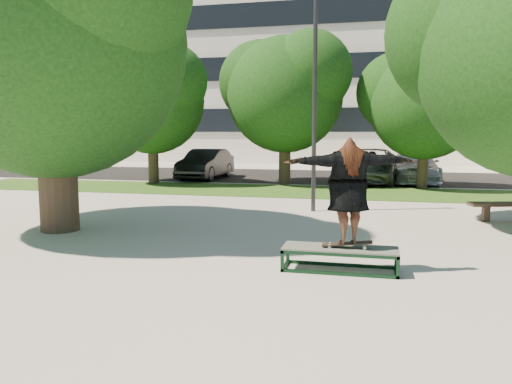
% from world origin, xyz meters
% --- Properties ---
extents(ground, '(120.00, 120.00, 0.00)m').
position_xyz_m(ground, '(0.00, 0.00, 0.00)').
color(ground, gray).
rests_on(ground, ground).
extents(grass_strip, '(30.00, 4.00, 0.02)m').
position_xyz_m(grass_strip, '(1.00, 9.50, 0.01)').
color(grass_strip, '#234714').
rests_on(grass_strip, ground).
extents(asphalt_strip, '(40.00, 8.00, 0.01)m').
position_xyz_m(asphalt_strip, '(0.00, 16.00, 0.01)').
color(asphalt_strip, black).
rests_on(asphalt_strip, ground).
extents(tree_left, '(6.96, 5.95, 7.12)m').
position_xyz_m(tree_left, '(-4.29, 1.09, 4.42)').
color(tree_left, '#38281E').
rests_on(tree_left, ground).
extents(bg_tree_left, '(5.28, 4.51, 5.77)m').
position_xyz_m(bg_tree_left, '(-6.57, 11.07, 3.73)').
color(bg_tree_left, '#38281E').
rests_on(bg_tree_left, ground).
extents(bg_tree_mid, '(5.76, 4.92, 6.24)m').
position_xyz_m(bg_tree_mid, '(-1.08, 12.08, 4.02)').
color(bg_tree_mid, '#38281E').
rests_on(bg_tree_mid, ground).
extents(bg_tree_right, '(5.04, 4.31, 5.43)m').
position_xyz_m(bg_tree_right, '(4.43, 11.57, 3.49)').
color(bg_tree_right, '#38281E').
rests_on(bg_tree_right, ground).
extents(lamppost, '(0.25, 0.15, 6.11)m').
position_xyz_m(lamppost, '(1.00, 5.00, 3.15)').
color(lamppost, '#2D2D30').
rests_on(lamppost, ground).
extents(office_building, '(30.00, 14.12, 16.00)m').
position_xyz_m(office_building, '(-2.00, 31.98, 8.00)').
color(office_building, silver).
rests_on(office_building, ground).
extents(grind_box, '(1.80, 0.60, 0.38)m').
position_xyz_m(grind_box, '(2.09, -0.91, 0.19)').
color(grind_box, black).
rests_on(grind_box, ground).
extents(skater_rig, '(2.11, 1.11, 1.73)m').
position_xyz_m(skater_rig, '(2.20, -0.91, 1.28)').
color(skater_rig, white).
rests_on(skater_rig, grind_box).
extents(car_silver_a, '(1.65, 4.00, 1.35)m').
position_xyz_m(car_silver_a, '(-5.52, 14.44, 0.68)').
color(car_silver_a, '#AAABAF').
rests_on(car_silver_a, asphalt_strip).
extents(car_dark, '(1.62, 4.28, 1.40)m').
position_xyz_m(car_dark, '(-5.00, 13.50, 0.70)').
color(car_dark, black).
rests_on(car_dark, asphalt_strip).
extents(car_grey, '(3.25, 5.61, 1.47)m').
position_xyz_m(car_grey, '(2.50, 13.50, 0.73)').
color(car_grey, slate).
rests_on(car_grey, asphalt_strip).
extents(car_silver_b, '(1.98, 4.84, 1.40)m').
position_xyz_m(car_silver_b, '(4.38, 14.06, 0.70)').
color(car_silver_b, silver).
rests_on(car_silver_b, asphalt_strip).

